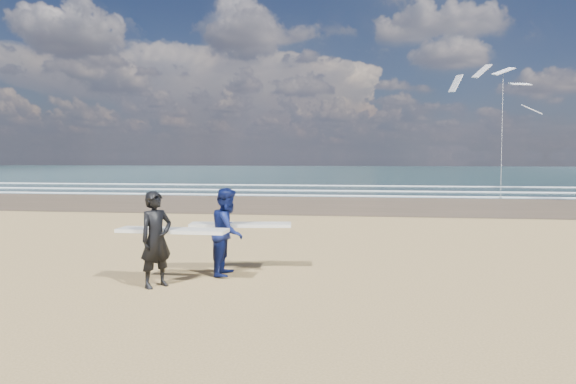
# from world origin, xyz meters

# --- Properties ---
(ocean) EXTENTS (220.00, 100.00, 0.02)m
(ocean) POSITION_xyz_m (20.00, 72.00, 0.01)
(ocean) COLOR #183234
(ocean) RESTS_ON ground
(surfer_near) EXTENTS (2.21, 1.04, 1.86)m
(surfer_near) POSITION_xyz_m (0.54, -0.13, 0.95)
(surfer_near) COLOR black
(surfer_near) RESTS_ON ground
(surfer_far) EXTENTS (2.25, 1.20, 1.85)m
(surfer_far) POSITION_xyz_m (1.64, 1.04, 0.93)
(surfer_far) COLOR #0E1850
(surfer_far) RESTS_ON ground
(kite_1) EXTENTS (6.17, 4.78, 9.34)m
(kite_1) POSITION_xyz_m (13.49, 25.02, 5.31)
(kite_1) COLOR slate
(kite_1) RESTS_ON ground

